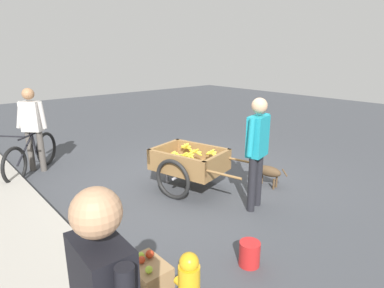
# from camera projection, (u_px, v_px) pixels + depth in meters

# --- Properties ---
(ground_plane) EXTENTS (24.00, 24.00, 0.00)m
(ground_plane) POSITION_uv_depth(u_px,v_px,m) (194.00, 185.00, 5.48)
(ground_plane) COLOR #3D3F44
(fruit_cart) EXTENTS (1.78, 1.15, 0.73)m
(fruit_cart) POSITION_uv_depth(u_px,v_px,m) (189.00, 164.00, 5.22)
(fruit_cart) COLOR olive
(fruit_cart) RESTS_ON ground
(vendor_person) EXTENTS (0.28, 0.56, 1.60)m
(vendor_person) POSITION_uv_depth(u_px,v_px,m) (257.00, 144.00, 4.44)
(vendor_person) COLOR black
(vendor_person) RESTS_ON ground
(bicycle) EXTENTS (1.17, 1.26, 0.85)m
(bicycle) POSITION_uv_depth(u_px,v_px,m) (32.00, 155.00, 5.92)
(bicycle) COLOR black
(bicycle) RESTS_ON ground
(cyclist_person) EXTENTS (0.40, 0.44, 1.57)m
(cyclist_person) POSITION_uv_depth(u_px,v_px,m) (32.00, 123.00, 5.91)
(cyclist_person) COLOR #4C4742
(cyclist_person) RESTS_ON ground
(dog) EXTENTS (0.67, 0.26, 0.40)m
(dog) POSITION_uv_depth(u_px,v_px,m) (266.00, 171.00, 5.40)
(dog) COLOR #4C3823
(dog) RESTS_ON ground
(plastic_bucket) EXTENTS (0.22, 0.22, 0.27)m
(plastic_bucket) POSITION_uv_depth(u_px,v_px,m) (249.00, 254.00, 3.41)
(plastic_bucket) COLOR #B21E1E
(plastic_bucket) RESTS_ON ground
(apple_crate) EXTENTS (0.44, 0.32, 0.32)m
(apple_crate) POSITION_uv_depth(u_px,v_px,m) (96.00, 204.00, 4.53)
(apple_crate) COLOR tan
(apple_crate) RESTS_ON ground
(mixed_fruit_crate) EXTENTS (0.44, 0.32, 0.30)m
(mixed_fruit_crate) POSITION_uv_depth(u_px,v_px,m) (148.00, 273.00, 3.14)
(mixed_fruit_crate) COLOR #99754C
(mixed_fruit_crate) RESTS_ON ground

